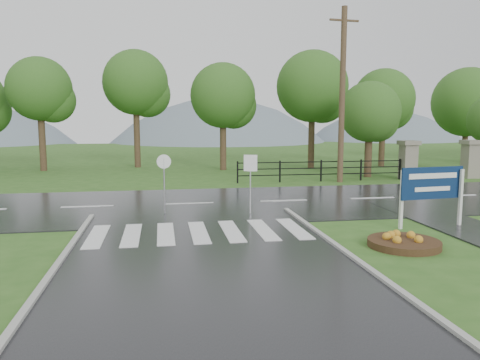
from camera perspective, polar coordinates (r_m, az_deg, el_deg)
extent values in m
plane|color=#305B1E|center=(9.63, -2.56, -13.73)|extent=(120.00, 120.00, 0.00)
cube|color=black|center=(19.26, -6.24, -3.00)|extent=(90.00, 8.00, 0.04)
cube|color=#29292B|center=(16.46, 26.44, -5.54)|extent=(2.20, 11.00, 0.04)
cube|color=silver|center=(14.46, -17.05, -6.56)|extent=(0.50, 2.80, 0.02)
cube|color=silver|center=(14.36, -13.07, -6.52)|extent=(0.50, 2.80, 0.02)
cube|color=silver|center=(14.33, -9.05, -6.45)|extent=(0.50, 2.80, 0.02)
cube|color=silver|center=(14.37, -5.04, -6.34)|extent=(0.50, 2.80, 0.02)
cube|color=silver|center=(14.48, -1.07, -6.21)|extent=(0.50, 2.80, 0.02)
cube|color=silver|center=(14.66, 2.82, -6.04)|extent=(0.50, 2.80, 0.02)
cube|color=silver|center=(14.90, 6.60, -5.86)|extent=(0.50, 2.80, 0.02)
cube|color=gray|center=(28.73, 19.80, 2.06)|extent=(0.80, 0.80, 2.00)
cube|color=#6B6659|center=(28.66, 19.90, 4.29)|extent=(1.00, 1.00, 0.24)
cube|color=gray|center=(30.89, 26.28, 2.08)|extent=(0.80, 0.80, 2.00)
cube|color=#6B6659|center=(30.82, 26.40, 4.15)|extent=(1.00, 1.00, 0.24)
cube|color=black|center=(26.62, 9.84, 0.70)|extent=(9.50, 0.05, 0.05)
cube|color=black|center=(26.58, 9.86, 1.45)|extent=(9.50, 0.05, 0.05)
cube|color=black|center=(26.54, 9.88, 2.20)|extent=(9.50, 0.05, 0.05)
cube|color=black|center=(25.41, -0.30, 0.95)|extent=(0.08, 0.08, 1.20)
cube|color=black|center=(28.53, 18.89, 1.26)|extent=(0.08, 0.08, 1.20)
cube|color=black|center=(31.22, 26.99, 1.35)|extent=(0.08, 0.08, 1.20)
sphere|color=slate|center=(77.31, -2.54, -8.13)|extent=(48.00, 48.00, 48.00)
sphere|color=slate|center=(84.32, 16.73, -4.11)|extent=(36.00, 36.00, 36.00)
cube|color=silver|center=(15.66, 19.09, -2.30)|extent=(0.10, 0.10, 1.87)
cube|color=silver|center=(16.74, 25.30, -2.00)|extent=(0.10, 0.10, 1.87)
cube|color=#0B224A|center=(16.11, 22.39, -0.34)|extent=(2.24, 0.30, 1.03)
cube|color=white|center=(16.05, 22.50, 0.47)|extent=(1.77, 0.21, 0.17)
cube|color=white|center=(16.10, 22.42, -1.02)|extent=(1.31, 0.15, 0.14)
cylinder|color=#332111|center=(13.67, 19.35, -7.30)|extent=(1.95, 1.95, 0.19)
cube|color=#939399|center=(16.97, 1.27, -0.84)|extent=(0.04, 0.04, 2.07)
cube|color=white|center=(16.84, 1.29, 2.08)|extent=(0.47, 0.17, 0.60)
cylinder|color=#939399|center=(17.23, -9.20, -0.83)|extent=(0.06, 0.06, 2.05)
cylinder|color=white|center=(17.10, -9.27, 2.23)|extent=(0.51, 0.04, 0.51)
cylinder|color=#473523|center=(26.32, 12.35, 9.95)|extent=(0.31, 0.31, 9.41)
cube|color=brown|center=(26.80, 12.60, 18.47)|extent=(1.68, 0.25, 0.10)
cylinder|color=#3D2B1C|center=(29.21, 15.38, 3.55)|extent=(0.42, 0.42, 3.26)
sphere|color=#29571B|center=(29.15, 15.53, 8.03)|extent=(3.62, 3.62, 3.62)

